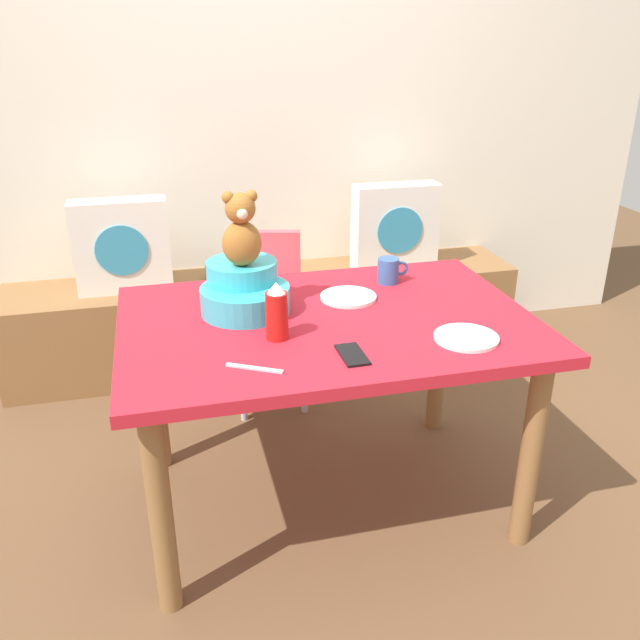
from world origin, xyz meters
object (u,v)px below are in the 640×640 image
coffee_mug (389,271)px  infant_seat_teal (244,290)px  pillow_floral_right (395,227)px  pillow_floral_left (122,246)px  cell_phone (353,355)px  dinner_plate_near (466,338)px  book_stack (226,273)px  teddy_bear (241,231)px  dining_table (327,345)px  highchair (266,297)px  dinner_plate_far (348,297)px  ketchup_bottle (277,312)px

coffee_mug → infant_seat_teal: bearing=-166.9°
pillow_floral_right → coffee_mug: 1.00m
pillow_floral_left → cell_phone: (0.69, -1.48, 0.06)m
cell_phone → dinner_plate_near: bearing=2.4°
book_stack → cell_phone: 1.53m
pillow_floral_right → coffee_mug: bearing=-111.7°
book_stack → pillow_floral_left: bearing=-177.5°
pillow_floral_left → teddy_bear: 1.19m
teddy_bear → dining_table: bearing=-28.4°
highchair → teddy_bear: (-0.18, -0.64, 0.50)m
pillow_floral_left → pillow_floral_right: same height
pillow_floral_right → dinner_plate_far: pillow_floral_right is taller
pillow_floral_left → highchair: pillow_floral_left is taller
book_stack → infant_seat_teal: infant_seat_teal is taller
dining_table → cell_phone: bearing=-89.4°
pillow_floral_right → highchair: bearing=-151.1°
book_stack → pillow_floral_right: bearing=-1.4°
coffee_mug → ketchup_bottle: bearing=-142.5°
infant_seat_teal → dinner_plate_far: infant_seat_teal is taller
pillow_floral_right → pillow_floral_left: bearing=180.0°
highchair → ketchup_bottle: size_ratio=4.27×
dinner_plate_far → ketchup_bottle: bearing=-139.3°
dining_table → dinner_plate_near: (0.37, -0.27, 0.11)m
book_stack → dinner_plate_near: dinner_plate_near is taller
book_stack → infant_seat_teal: (-0.05, -1.07, 0.31)m
highchair → ketchup_bottle: (-0.11, -0.89, 0.31)m
book_stack → infant_seat_teal: bearing=-92.6°
teddy_bear → dinner_plate_near: teddy_bear is taller
dining_table → teddy_bear: (-0.25, 0.14, 0.38)m
pillow_floral_left → highchair: (0.61, -0.42, -0.16)m
pillow_floral_left → dinner_plate_far: bearing=-52.3°
highchair → dinner_plate_near: bearing=-66.5°
coffee_mug → dining_table: bearing=-139.0°
teddy_bear → cell_phone: 0.57m
infant_seat_teal → highchair: bearing=74.5°
dining_table → pillow_floral_right: bearing=60.4°
dining_table → coffee_mug: (0.31, 0.27, 0.15)m
book_stack → teddy_bear: size_ratio=0.80×
coffee_mug → cell_phone: bearing=-118.9°
dining_table → cell_phone: cell_phone is taller
pillow_floral_right → dinner_plate_far: 1.18m
highchair → teddy_bear: size_ratio=3.16×
coffee_mug → dinner_plate_near: 0.54m
dinner_plate_near → infant_seat_teal: bearing=147.3°
dinner_plate_near → pillow_floral_left: bearing=126.1°
dinner_plate_near → cell_phone: (-0.37, -0.02, -0.00)m
pillow_floral_right → infant_seat_teal: 1.41m
infant_seat_teal → teddy_bear: (0.00, -0.00, 0.21)m
infant_seat_teal → ketchup_bottle: (0.06, -0.25, 0.02)m
highchair → dinner_plate_far: size_ratio=3.95×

